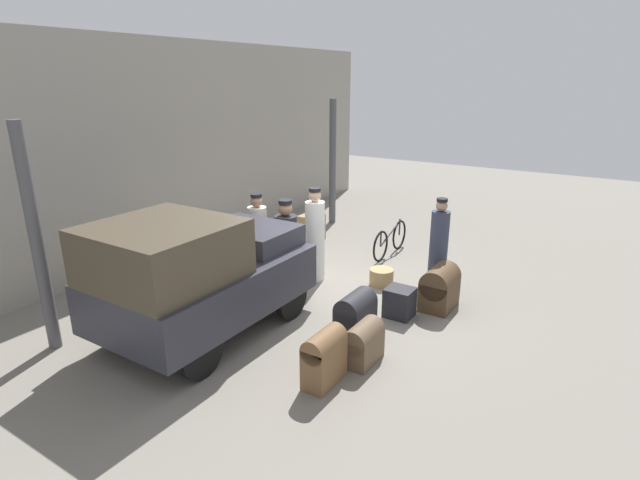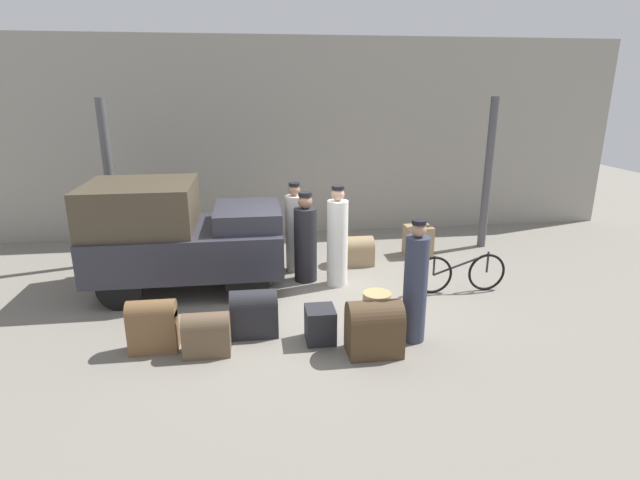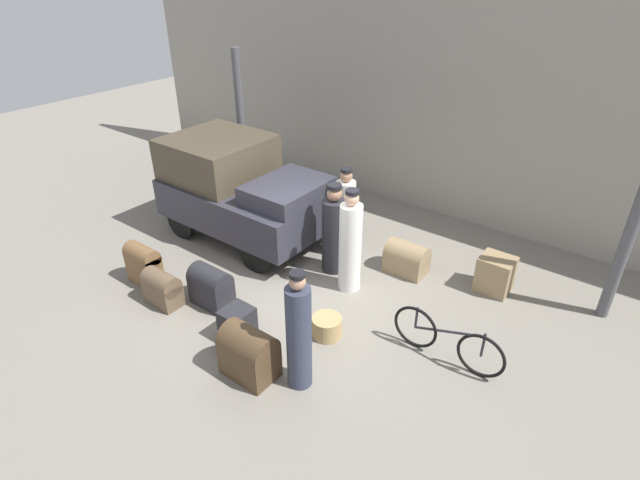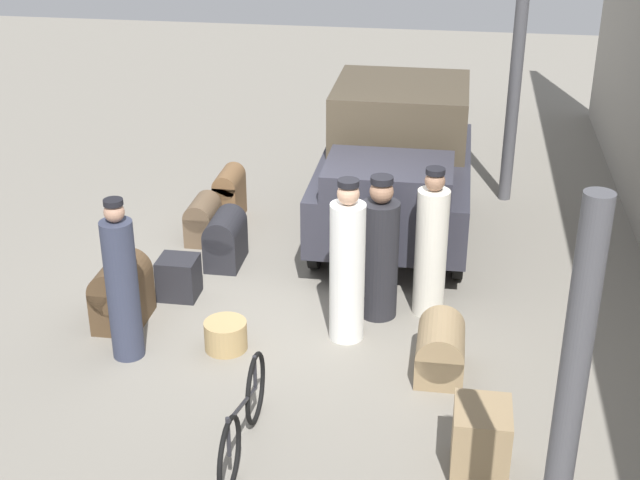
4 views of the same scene
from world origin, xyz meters
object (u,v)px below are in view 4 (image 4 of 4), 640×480
(suitcase_tan_flat, at_px, (225,238))
(trunk_wicker_pale, at_px, (179,277))
(trunk_barrel_dark, at_px, (203,219))
(bicycle, at_px, (243,419))
(trunk_large_brown, at_px, (440,349))
(porter_standing_middle, at_px, (122,286))
(porter_carrying_trunk, at_px, (347,268))
(conductor_in_dark_uniform, at_px, (431,248))
(suitcase_black_upright, at_px, (122,292))
(porter_with_bicycle, at_px, (380,254))
(trunk_umber_medium, at_px, (481,440))
(truck, at_px, (396,162))
(wicker_basket, at_px, (226,335))
(suitcase_small_leather, at_px, (229,193))

(suitcase_tan_flat, bearing_deg, trunk_wicker_pale, -19.49)
(trunk_wicker_pale, distance_m, trunk_barrel_dark, 1.54)
(bicycle, relative_size, trunk_large_brown, 2.28)
(suitcase_tan_flat, bearing_deg, porter_standing_middle, -12.05)
(trunk_barrel_dark, bearing_deg, porter_carrying_trunk, 45.61)
(conductor_in_dark_uniform, bearing_deg, suitcase_black_upright, -77.18)
(porter_carrying_trunk, bearing_deg, porter_with_bicycle, 151.75)
(porter_standing_middle, distance_m, porter_with_bicycle, 2.75)
(trunk_umber_medium, bearing_deg, truck, -166.78)
(porter_with_bicycle, xyz_separation_m, trunk_large_brown, (1.07, 0.72, -0.48))
(conductor_in_dark_uniform, bearing_deg, bicycle, -28.36)
(conductor_in_dark_uniform, relative_size, trunk_barrel_dark, 2.78)
(conductor_in_dark_uniform, height_order, trunk_barrel_dark, conductor_in_dark_uniform)
(conductor_in_dark_uniform, bearing_deg, wicker_basket, -61.62)
(bicycle, xyz_separation_m, trunk_wicker_pale, (-2.62, -1.39, -0.10))
(trunk_large_brown, xyz_separation_m, trunk_barrel_dark, (-2.66, -3.17, 0.03))
(suitcase_small_leather, height_order, trunk_barrel_dark, suitcase_small_leather)
(trunk_large_brown, distance_m, suitcase_tan_flat, 3.38)
(bicycle, relative_size, suitcase_tan_flat, 2.43)
(porter_standing_middle, xyz_separation_m, suitcase_tan_flat, (-2.20, 0.47, -0.46))
(trunk_wicker_pale, bearing_deg, trunk_barrel_dark, -174.54)
(truck, relative_size, suitcase_tan_flat, 4.80)
(conductor_in_dark_uniform, relative_size, suitcase_tan_flat, 2.56)
(bicycle, distance_m, trunk_large_brown, 2.22)
(conductor_in_dark_uniform, bearing_deg, suitcase_tan_flat, -107.91)
(porter_standing_middle, height_order, suitcase_tan_flat, porter_standing_middle)
(wicker_basket, distance_m, porter_standing_middle, 1.19)
(porter_with_bicycle, relative_size, trunk_large_brown, 2.30)
(bicycle, height_order, porter_with_bicycle, porter_with_bicycle)
(suitcase_black_upright, bearing_deg, suitcase_small_leather, 170.87)
(truck, relative_size, trunk_large_brown, 4.51)
(truck, height_order, suitcase_tan_flat, truck)
(porter_carrying_trunk, distance_m, trunk_large_brown, 1.27)
(bicycle, height_order, porter_standing_middle, porter_standing_middle)
(trunk_wicker_pale, relative_size, trunk_umber_medium, 0.78)
(wicker_basket, relative_size, suitcase_small_leather, 0.62)
(porter_carrying_trunk, xyz_separation_m, conductor_in_dark_uniform, (-0.67, 0.83, -0.04))
(bicycle, bearing_deg, porter_with_bicycle, 160.34)
(trunk_wicker_pale, bearing_deg, suitcase_small_leather, 179.08)
(suitcase_black_upright, xyz_separation_m, trunk_umber_medium, (1.89, 3.84, -0.06))
(porter_standing_middle, bearing_deg, trunk_umber_medium, 70.46)
(wicker_basket, bearing_deg, suitcase_tan_flat, -165.64)
(porter_with_bicycle, bearing_deg, trunk_large_brown, 33.99)
(wicker_basket, height_order, porter_carrying_trunk, porter_carrying_trunk)
(porter_carrying_trunk, distance_m, suitcase_black_upright, 2.50)
(suitcase_tan_flat, bearing_deg, wicker_basket, 14.36)
(trunk_large_brown, height_order, trunk_barrel_dark, trunk_barrel_dark)
(porter_standing_middle, xyz_separation_m, trunk_umber_medium, (1.26, 3.56, -0.49))
(truck, height_order, suitcase_small_leather, truck)
(truck, relative_size, bicycle, 1.98)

